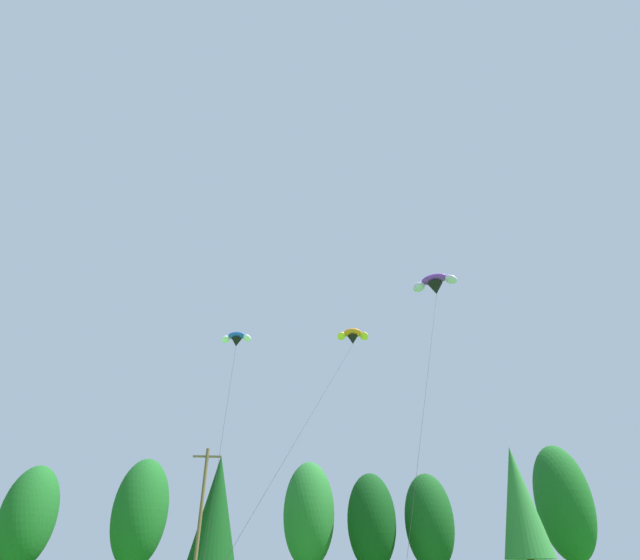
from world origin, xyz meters
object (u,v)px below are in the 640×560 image
(utility_pole, at_px, (200,521))
(parafoil_kite_high_blue_white, at_px, (236,339))
(parafoil_kite_mid_purple, at_px, (435,284))
(parafoil_kite_far_orange, at_px, (353,336))

(utility_pole, height_order, parafoil_kite_high_blue_white, parafoil_kite_high_blue_white)
(parafoil_kite_mid_purple, bearing_deg, parafoil_kite_far_orange, 154.19)
(utility_pole, bearing_deg, parafoil_kite_high_blue_white, -73.16)
(utility_pole, relative_size, parafoil_kite_mid_purple, 0.49)
(parafoil_kite_high_blue_white, distance_m, parafoil_kite_mid_purple, 16.75)
(utility_pole, distance_m, parafoil_kite_far_orange, 18.03)
(parafoil_kite_high_blue_white, height_order, parafoil_kite_mid_purple, parafoil_kite_mid_purple)
(parafoil_kite_mid_purple, bearing_deg, parafoil_kite_high_blue_white, -176.82)
(parafoil_kite_far_orange, bearing_deg, parafoil_kite_mid_purple, -25.81)
(parafoil_kite_high_blue_white, relative_size, parafoil_kite_far_orange, 0.83)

